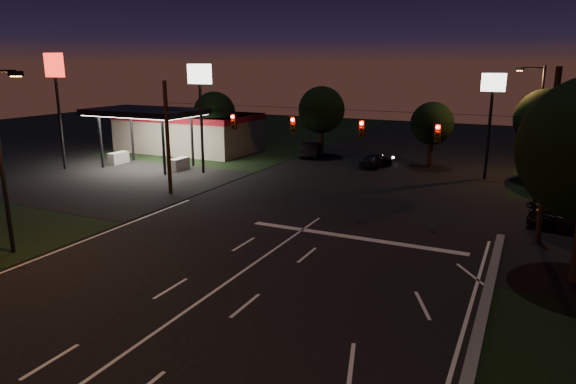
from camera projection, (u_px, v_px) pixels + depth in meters
The scene contains 18 objects.
ground at pixel (176, 318), 18.91m from camera, with size 140.00×140.00×0.00m, color black.
cross_street_left at pixel (99, 180), 41.29m from camera, with size 20.00×16.00×0.02m, color black.
stop_bar at pixel (353, 237), 27.71m from camera, with size 12.00×0.50×0.01m, color silver.
utility_pole_right at pixel (537, 242), 27.00m from camera, with size 0.30×0.30×9.00m, color black.
utility_pole_left at pixel (171, 194), 37.06m from camera, with size 0.28×0.28×8.00m, color black.
signal_span at pixel (327, 126), 30.66m from camera, with size 24.00×0.40×1.56m.
gas_station at pixel (186, 129), 54.07m from camera, with size 14.20×16.10×5.25m.
pole_sign_left_near at pixel (200, 90), 42.32m from camera, with size 2.20×0.30×9.10m.
pole_sign_left_far at pixel (56, 82), 43.70m from camera, with size 2.00×0.30×10.00m.
pole_sign_right at pixel (492, 101), 40.28m from camera, with size 1.80×0.30×8.40m.
street_light_left at pixel (3, 149), 24.09m from camera, with size 2.20×0.35×9.00m.
street_light_right_far at pixel (536, 114), 40.92m from camera, with size 2.20×0.35×9.00m.
tree_far_a at pixel (215, 113), 51.75m from camera, with size 4.20×4.20×6.42m.
tree_far_b at pixel (322, 110), 50.99m from camera, with size 4.60×4.60×6.98m.
tree_far_c at pixel (432, 124), 45.66m from camera, with size 3.80×3.80×5.86m.
tree_far_d at pixel (546, 120), 39.93m from camera, with size 4.80×4.80×7.30m.
car_oncoming_a at pixel (376, 160), 46.29m from camera, with size 1.55×3.85×1.31m, color black.
car_oncoming_b at pixel (310, 149), 51.82m from camera, with size 1.62×4.64×1.53m, color black.
Camera 1 is at (11.17, -13.73, 9.12)m, focal length 32.00 mm.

